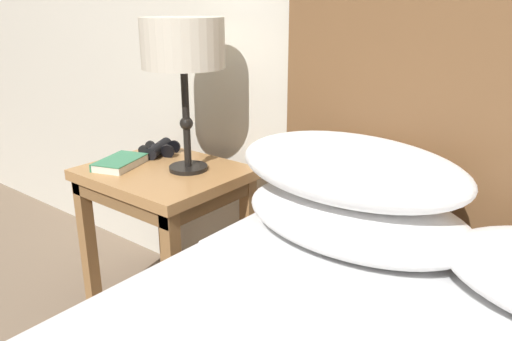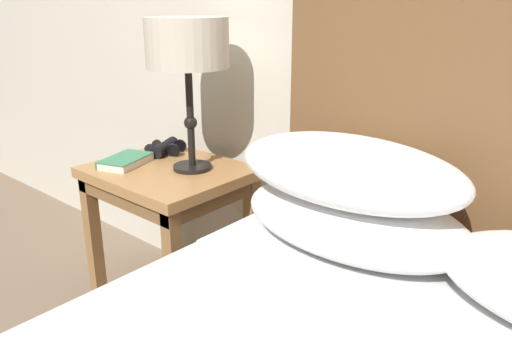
% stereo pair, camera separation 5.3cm
% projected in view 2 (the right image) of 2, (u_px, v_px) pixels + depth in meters
% --- Properties ---
extents(nightstand, '(0.52, 0.43, 0.57)m').
position_uv_depth(nightstand, '(170.00, 192.00, 1.74)').
color(nightstand, '#AD7A47').
rests_on(nightstand, ground_plane).
extents(table_lamp, '(0.26, 0.26, 0.50)m').
position_uv_depth(table_lamp, '(187.00, 47.00, 1.57)').
color(table_lamp, black).
rests_on(table_lamp, nightstand).
extents(book_on_nightstand, '(0.17, 0.21, 0.03)m').
position_uv_depth(book_on_nightstand, '(125.00, 161.00, 1.74)').
color(book_on_nightstand, silver).
rests_on(book_on_nightstand, nightstand).
extents(binoculars_pair, '(0.16, 0.16, 0.05)m').
position_uv_depth(binoculars_pair, '(165.00, 147.00, 1.87)').
color(binoculars_pair, black).
rests_on(binoculars_pair, nightstand).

